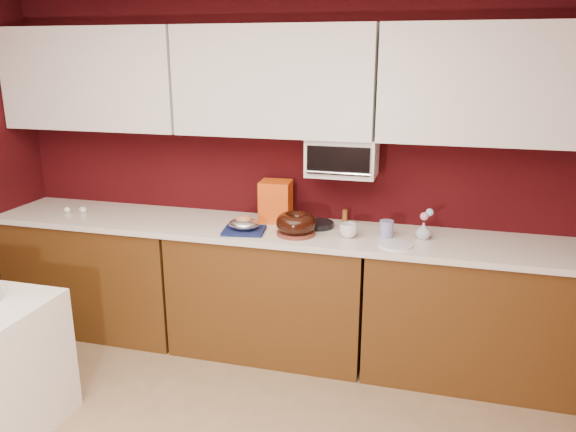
% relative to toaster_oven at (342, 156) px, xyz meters
% --- Properties ---
extents(wall_back, '(4.00, 0.02, 2.50)m').
position_rel_toaster_oven_xyz_m(wall_back, '(-0.45, 0.15, -0.12)').
color(wall_back, '#360709').
rests_on(wall_back, floor).
extents(base_cabinet_left, '(1.31, 0.58, 0.86)m').
position_rel_toaster_oven_xyz_m(base_cabinet_left, '(-1.78, -0.17, -0.95)').
color(base_cabinet_left, '#543110').
rests_on(base_cabinet_left, floor).
extents(base_cabinet_center, '(1.31, 0.58, 0.86)m').
position_rel_toaster_oven_xyz_m(base_cabinet_center, '(-0.45, -0.17, -0.95)').
color(base_cabinet_center, '#543110').
rests_on(base_cabinet_center, floor).
extents(base_cabinet_right, '(1.31, 0.58, 0.86)m').
position_rel_toaster_oven_xyz_m(base_cabinet_right, '(0.88, -0.17, -0.95)').
color(base_cabinet_right, '#543110').
rests_on(base_cabinet_right, floor).
extents(countertop, '(4.00, 0.62, 0.04)m').
position_rel_toaster_oven_xyz_m(countertop, '(-0.45, -0.17, -0.49)').
color(countertop, silver).
rests_on(countertop, base_cabinet_center).
extents(upper_cabinet_left, '(1.31, 0.33, 0.70)m').
position_rel_toaster_oven_xyz_m(upper_cabinet_left, '(-1.78, -0.02, 0.48)').
color(upper_cabinet_left, white).
rests_on(upper_cabinet_left, wall_back).
extents(upper_cabinet_center, '(1.31, 0.33, 0.70)m').
position_rel_toaster_oven_xyz_m(upper_cabinet_center, '(-0.45, -0.02, 0.48)').
color(upper_cabinet_center, white).
rests_on(upper_cabinet_center, wall_back).
extents(upper_cabinet_right, '(1.31, 0.33, 0.70)m').
position_rel_toaster_oven_xyz_m(upper_cabinet_right, '(0.88, -0.02, 0.48)').
color(upper_cabinet_right, white).
rests_on(upper_cabinet_right, wall_back).
extents(toaster_oven, '(0.45, 0.30, 0.25)m').
position_rel_toaster_oven_xyz_m(toaster_oven, '(0.00, 0.00, 0.00)').
color(toaster_oven, white).
rests_on(toaster_oven, upper_cabinet_center).
extents(toaster_oven_door, '(0.40, 0.02, 0.18)m').
position_rel_toaster_oven_xyz_m(toaster_oven_door, '(0.00, -0.16, 0.00)').
color(toaster_oven_door, black).
rests_on(toaster_oven_door, toaster_oven).
extents(toaster_oven_handle, '(0.42, 0.02, 0.02)m').
position_rel_toaster_oven_xyz_m(toaster_oven_handle, '(0.00, -0.18, -0.07)').
color(toaster_oven_handle, silver).
rests_on(toaster_oven_handle, toaster_oven).
extents(cake_base, '(0.32, 0.32, 0.02)m').
position_rel_toaster_oven_xyz_m(cake_base, '(-0.24, -0.27, -0.46)').
color(cake_base, brown).
rests_on(cake_base, countertop).
extents(bundt_cake, '(0.28, 0.28, 0.11)m').
position_rel_toaster_oven_xyz_m(bundt_cake, '(-0.24, -0.27, -0.39)').
color(bundt_cake, black).
rests_on(bundt_cake, cake_base).
extents(navy_towel, '(0.30, 0.26, 0.02)m').
position_rel_toaster_oven_xyz_m(navy_towel, '(-0.59, -0.30, -0.46)').
color(navy_towel, '#131C4A').
rests_on(navy_towel, countertop).
extents(foil_ham_nest, '(0.25, 0.23, 0.07)m').
position_rel_toaster_oven_xyz_m(foil_ham_nest, '(-0.59, -0.30, -0.42)').
color(foil_ham_nest, silver).
rests_on(foil_ham_nest, navy_towel).
extents(roasted_ham, '(0.13, 0.12, 0.07)m').
position_rel_toaster_oven_xyz_m(roasted_ham, '(-0.59, -0.30, -0.40)').
color(roasted_ham, '#B97655').
rests_on(roasted_ham, foil_ham_nest).
extents(pandoro_box, '(0.22, 0.20, 0.28)m').
position_rel_toaster_oven_xyz_m(pandoro_box, '(-0.45, -0.01, -0.33)').
color(pandoro_box, red).
rests_on(pandoro_box, countertop).
extents(dark_pan, '(0.23, 0.23, 0.04)m').
position_rel_toaster_oven_xyz_m(dark_pan, '(-0.14, -0.07, -0.46)').
color(dark_pan, black).
rests_on(dark_pan, countertop).
extents(coffee_mug, '(0.14, 0.14, 0.11)m').
position_rel_toaster_oven_xyz_m(coffee_mug, '(0.09, -0.23, -0.42)').
color(coffee_mug, silver).
rests_on(coffee_mug, countertop).
extents(blue_jar, '(0.10, 0.10, 0.11)m').
position_rel_toaster_oven_xyz_m(blue_jar, '(0.32, -0.16, -0.42)').
color(blue_jar, navy).
rests_on(blue_jar, countertop).
extents(flower_vase, '(0.08, 0.08, 0.12)m').
position_rel_toaster_oven_xyz_m(flower_vase, '(0.55, -0.14, -0.41)').
color(flower_vase, '#AEB6C6').
rests_on(flower_vase, countertop).
extents(flower_pink, '(0.05, 0.05, 0.05)m').
position_rel_toaster_oven_xyz_m(flower_pink, '(0.55, -0.14, -0.33)').
color(flower_pink, pink).
rests_on(flower_pink, flower_vase).
extents(flower_blue, '(0.05, 0.05, 0.05)m').
position_rel_toaster_oven_xyz_m(flower_blue, '(0.58, -0.12, -0.30)').
color(flower_blue, '#96D4F1').
rests_on(flower_blue, flower_vase).
extents(china_plate, '(0.24, 0.24, 0.01)m').
position_rel_toaster_oven_xyz_m(china_plate, '(0.39, -0.32, -0.47)').
color(china_plate, white).
rests_on(china_plate, countertop).
extents(amber_bottle, '(0.04, 0.04, 0.10)m').
position_rel_toaster_oven_xyz_m(amber_bottle, '(0.02, 0.04, -0.42)').
color(amber_bottle, brown).
rests_on(amber_bottle, countertop).
extents(egg_left, '(0.06, 0.05, 0.04)m').
position_rel_toaster_oven_xyz_m(egg_left, '(-1.88, -0.18, -0.45)').
color(egg_left, white).
rests_on(egg_left, countertop).
extents(egg_right, '(0.05, 0.04, 0.04)m').
position_rel_toaster_oven_xyz_m(egg_right, '(-2.00, -0.20, -0.45)').
color(egg_right, white).
rests_on(egg_right, countertop).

